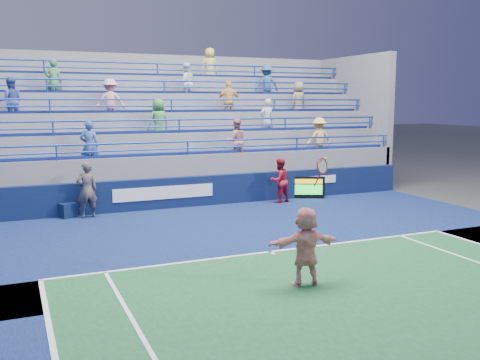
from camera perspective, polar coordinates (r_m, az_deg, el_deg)
name	(u,v)px	position (r m, az deg, el deg)	size (l,w,h in m)	color
ground	(270,253)	(13.63, 3.24, -7.73)	(120.00, 120.00, 0.00)	#333538
sponsor_wall	(190,192)	(19.39, -5.34, -1.23)	(18.00, 0.32, 1.10)	#0A183B
bleacher_stand	(162,155)	(22.85, -8.31, 2.70)	(18.00, 5.60, 6.13)	slate
serve_speed_board	(309,188)	(21.06, 7.32, -0.81)	(1.20, 0.65, 0.87)	black
judge_chair	(67,209)	(18.42, -17.97, -2.98)	(0.64, 0.66, 0.87)	#0C193B
tennis_player	(306,246)	(11.14, 7.02, -7.03)	(1.58, 0.64, 2.66)	white
line_judge	(87,190)	(18.06, -16.01, -1.03)	(0.68, 0.44, 1.85)	#131634
ball_girl	(279,181)	(20.07, 4.23, -0.06)	(0.82, 0.64, 1.68)	#AB1326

